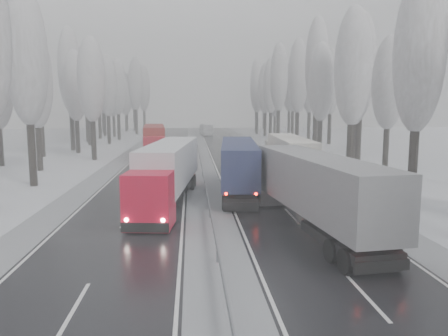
{
  "coord_description": "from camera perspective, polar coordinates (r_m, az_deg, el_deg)",
  "views": [
    {
      "loc": [
        -1.14,
        -14.82,
        6.98
      ],
      "look_at": [
        1.42,
        19.01,
        2.2
      ],
      "focal_mm": 35.0,
      "sensor_mm": 36.0,
      "label": 1
    }
  ],
  "objects": [
    {
      "name": "tree_78",
      "position": [
        131.28,
        -11.71,
        10.31
      ],
      "size": [
        3.6,
        3.6,
        19.55
      ],
      "color": "black",
      "rests_on": "ground"
    },
    {
      "name": "tree_28",
      "position": [
        88.7,
        7.18,
        11.62
      ],
      "size": [
        3.6,
        3.6,
        19.62
      ],
      "color": "black",
      "rests_on": "ground"
    },
    {
      "name": "tree_68",
      "position": [
        85.42,
        -15.0,
        10.28
      ],
      "size": [
        3.6,
        3.6,
        16.65
      ],
      "color": "black",
      "rests_on": "ground"
    },
    {
      "name": "tree_62",
      "position": [
        60.02,
        -16.96,
        10.9
      ],
      "size": [
        3.6,
        3.6,
        16.04
      ],
      "color": "black",
      "rests_on": "ground"
    },
    {
      "name": "tree_79",
      "position": [
        135.55,
        -12.66,
        9.53
      ],
      "size": [
        3.6,
        3.6,
        17.07
      ],
      "color": "black",
      "rests_on": "ground"
    },
    {
      "name": "tree_21",
      "position": [
        58.24,
        17.53,
        12.6
      ],
      "size": [
        3.6,
        3.6,
        18.62
      ],
      "color": "black",
      "rests_on": "ground"
    },
    {
      "name": "median_slush",
      "position": [
        45.37,
        -2.85,
        -0.81
      ],
      "size": [
        3.0,
        200.0,
        0.04
      ],
      "primitive_type": "cube",
      "color": "#93969A",
      "rests_on": "ground"
    },
    {
      "name": "tree_66",
      "position": [
        79.07,
        -17.02,
        9.75
      ],
      "size": [
        3.6,
        3.6,
        15.23
      ],
      "color": "black",
      "rests_on": "ground"
    },
    {
      "name": "truck_red_red",
      "position": [
        60.9,
        -9.12,
        3.74
      ],
      "size": [
        4.07,
        17.14,
        4.36
      ],
      "rotation": [
        0.0,
        0.0,
        0.08
      ],
      "color": "#B50A19",
      "rests_on": "ground"
    },
    {
      "name": "tree_39",
      "position": [
        137.47,
        5.23,
        9.43
      ],
      "size": [
        3.6,
        3.6,
        16.19
      ],
      "color": "black",
      "rests_on": "ground"
    },
    {
      "name": "tree_69",
      "position": [
        90.4,
        -17.64,
        11.13
      ],
      "size": [
        3.6,
        3.6,
        19.35
      ],
      "color": "black",
      "rests_on": "ground"
    },
    {
      "name": "tree_65",
      "position": [
        74.2,
        -19.53,
        11.87
      ],
      "size": [
        3.6,
        3.6,
        19.48
      ],
      "color": "black",
      "rests_on": "ground"
    },
    {
      "name": "tree_33",
      "position": [
        110.06,
        6.7,
        9.15
      ],
      "size": [
        3.6,
        3.6,
        14.33
      ],
      "color": "black",
      "rests_on": "ground"
    },
    {
      "name": "tree_19",
      "position": [
        50.56,
        20.76,
        10.27
      ],
      "size": [
        3.6,
        3.6,
        14.57
      ],
      "color": "black",
      "rests_on": "ground"
    },
    {
      "name": "tree_73",
      "position": [
        109.4,
        -15.47,
        9.9
      ],
      "size": [
        3.6,
        3.6,
        17.22
      ],
      "color": "black",
      "rests_on": "ground"
    },
    {
      "name": "truck_red_white",
      "position": [
        31.62,
        -7.31,
        -0.16
      ],
      "size": [
        4.46,
        16.96,
        4.31
      ],
      "rotation": [
        0.0,
        0.0,
        -0.11
      ],
      "color": "red",
      "rests_on": "ground"
    },
    {
      "name": "tree_77",
      "position": [
        128.89,
        -12.76,
        8.84
      ],
      "size": [
        3.6,
        3.6,
        14.32
      ],
      "color": "black",
      "rests_on": "ground"
    },
    {
      "name": "tree_31",
      "position": [
        103.38,
        9.03,
        10.69
      ],
      "size": [
        3.6,
        3.6,
        18.58
      ],
      "color": "black",
      "rests_on": "ground"
    },
    {
      "name": "tree_70",
      "position": [
        95.31,
        -13.73,
        10.23
      ],
      "size": [
        3.6,
        3.6,
        17.09
      ],
      "color": "black",
      "rests_on": "ground"
    },
    {
      "name": "tree_75",
      "position": [
        120.48,
        -15.62,
        10.11
      ],
      "size": [
        3.6,
        3.6,
        18.6
      ],
      "color": "black",
      "rests_on": "ground"
    },
    {
      "name": "box_truck_distant",
      "position": [
        106.69,
        -2.36,
        5.02
      ],
      "size": [
        3.08,
        7.64,
        2.78
      ],
      "rotation": [
        0.0,
        0.0,
        0.11
      ],
      "color": "#B8BABF",
      "rests_on": "ground"
    },
    {
      "name": "tree_63",
      "position": [
        66.0,
        -23.05,
        10.79
      ],
      "size": [
        3.6,
        3.6,
        16.88
      ],
      "color": "black",
      "rests_on": "ground"
    },
    {
      "name": "tree_35",
      "position": [
        118.15,
        8.55,
        10.25
      ],
      "size": [
        3.6,
        3.6,
        18.25
      ],
      "color": "black",
      "rests_on": "ground"
    },
    {
      "name": "tree_26",
      "position": [
        78.52,
        9.65,
        11.65
      ],
      "size": [
        3.6,
        3.6,
        18.78
      ],
      "color": "black",
      "rests_on": "ground"
    },
    {
      "name": "tree_32",
      "position": [
        105.62,
        5.44,
        10.26
      ],
      "size": [
        3.6,
        3.6,
        17.33
      ],
      "color": "black",
      "rests_on": "ground"
    },
    {
      "name": "shoulder_left",
      "position": [
        46.25,
        -15.58,
        -0.93
      ],
      "size": [
        2.4,
        200.0,
        0.04
      ],
      "primitive_type": "cube",
      "color": "#93969A",
      "rests_on": "ground"
    },
    {
      "name": "tree_72",
      "position": [
        104.91,
        -14.29,
        9.3
      ],
      "size": [
        3.6,
        3.6,
        15.11
      ],
      "color": "black",
      "rests_on": "ground"
    },
    {
      "name": "tree_64",
      "position": [
        69.73,
        -18.85,
        10.05
      ],
      "size": [
        3.6,
        3.6,
        15.42
      ],
      "color": "black",
      "rests_on": "ground"
    },
    {
      "name": "shoulder_right",
      "position": [
        46.75,
        9.75,
        -0.66
      ],
      "size": [
        2.4,
        200.0,
        0.04
      ],
      "primitive_type": "cube",
      "color": "#93969A",
      "rests_on": "ground"
    },
    {
      "name": "tree_27",
      "position": [
        84.27,
        13.78,
        10.77
      ],
      "size": [
        3.6,
        3.6,
        17.62
      ],
      "color": "black",
      "rests_on": "ground"
    },
    {
      "name": "ground",
      "position": [
        16.42,
        0.07,
        -17.14
      ],
      "size": [
        260.0,
        260.0,
        0.0
      ],
      "primitive_type": "plane",
      "color": "silver",
      "rests_on": "ground"
    },
    {
      "name": "carriageway_right",
      "position": [
        45.8,
        3.73,
        -0.74
      ],
      "size": [
        7.5,
        200.0,
        0.03
      ],
      "primitive_type": "cube",
      "color": "black",
      "rests_on": "ground"
    },
    {
      "name": "tree_71",
      "position": [
        100.17,
        -16.12,
        10.94
      ],
      "size": [
        3.6,
        3.6,
        19.61
      ],
      "color": "black",
      "rests_on": "ground"
    },
    {
      "name": "tree_60",
      "position": [
        51.82,
        -23.42,
        10.26
      ],
      "size": [
        3.6,
        3.6,
        14.84
      ],
      "color": "black",
      "rests_on": "ground"
    },
    {
      "name": "tree_20",
      "position": [
        53.58,
        16.8,
        11.07
      ],
      "size": [
        3.6,
        3.6,
        15.71
      ],
      "color": "black",
      "rests_on": "ground"
    },
    {
      "name": "truck_blue_box",
      "position": [
        35.77,
        1.88,
        0.73
      ],
      "size": [
        3.93,
        16.45,
        4.19
      ],
      "rotation": [
        0.0,
        0.0,
        -0.09
      ],
      "color": "#1F1C47",
      "rests_on": "ground"
    },
    {
      "name": "truck_grey_tarp",
      "position": [
        25.28,
        11.12,
        -2.26
      ],
      "size": [
        4.71,
        17.09,
        4.34
      ],
      "rotation": [
        0.0,
        0.0,
        0.12
      ],
      "color": "#49494E",
      "rests_on": "ground"
    },
    {
      "name": "tree_29",
      "position": [
        94.23,
        11.15,
        10.73
      ],
      "size": [
        3.6,
        3.6,
        18.11
      ],
      "color": "black",
      "rests_on": "ground"
    },
    {
      "name": "tree_58",
      "position": [
        41.99,
        -24.43,
        12.96
      ],
      "size": [
        3.6,
        3.6,
        17.21
      ],
      "color": "black",
      "rests_on": "ground"
    },
    {
      "name": "carriageway_left",
      "position": [
        45.54,
        -9.46,
        -0.89
      ],
      "size": [
        7.5,
        200.0,
        0.03
      ],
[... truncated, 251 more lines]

